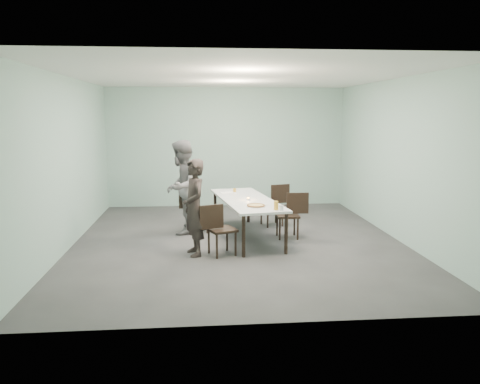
{
  "coord_description": "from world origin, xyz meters",
  "views": [
    {
      "loc": [
        -0.71,
        -8.42,
        2.34
      ],
      "look_at": [
        0.0,
        -0.43,
        1.0
      ],
      "focal_mm": 35.0,
      "sensor_mm": 36.0,
      "label": 1
    }
  ],
  "objects": [
    {
      "name": "menu",
      "position": [
        -0.12,
        0.99,
        0.75
      ],
      "size": [
        0.33,
        0.26,
        0.01
      ],
      "primitive_type": "cube",
      "rotation": [
        0.0,
        0.0,
        0.16
      ],
      "color": "silver",
      "rests_on": "table"
    },
    {
      "name": "table",
      "position": [
        0.18,
        0.27,
        0.69
      ],
      "size": [
        1.29,
        2.71,
        0.75
      ],
      "rotation": [
        0.0,
        0.0,
        0.16
      ],
      "color": "white",
      "rests_on": "ground"
    },
    {
      "name": "chair_far_right",
      "position": [
        0.9,
        1.21,
        0.5
      ],
      "size": [
        0.65,
        0.52,
        0.87
      ],
      "rotation": [
        0.0,
        0.0,
        3.41
      ],
      "color": "black",
      "rests_on": "ground"
    },
    {
      "name": "ground",
      "position": [
        0.0,
        0.0,
        0.0
      ],
      "size": [
        7.0,
        7.0,
        0.0
      ],
      "primitive_type": "plane",
      "color": "#333335",
      "rests_on": "ground"
    },
    {
      "name": "chair_near_left",
      "position": [
        -0.41,
        -0.85,
        0.5
      ],
      "size": [
        0.65,
        0.54,
        0.87
      ],
      "rotation": [
        0.0,
        0.0,
        0.37
      ],
      "color": "black",
      "rests_on": "ground"
    },
    {
      "name": "chair_far_left",
      "position": [
        -0.8,
        0.82,
        0.5
      ],
      "size": [
        0.63,
        0.45,
        0.87
      ],
      "rotation": [
        0.0,
        0.0,
        -0.08
      ],
      "color": "black",
      "rests_on": "ground"
    },
    {
      "name": "amber_tumbler",
      "position": [
        0.02,
        1.04,
        0.79
      ],
      "size": [
        0.07,
        0.07,
        0.08
      ],
      "primitive_type": "cylinder",
      "color": "gold",
      "rests_on": "table"
    },
    {
      "name": "chair_near_right",
      "position": [
        1.04,
        0.16,
        0.5
      ],
      "size": [
        0.61,
        0.43,
        0.87
      ],
      "rotation": [
        0.0,
        0.0,
        3.13
      ],
      "color": "black",
      "rests_on": "ground"
    },
    {
      "name": "side_plate",
      "position": [
        0.4,
        -0.35,
        0.76
      ],
      "size": [
        0.18,
        0.18,
        0.01
      ],
      "primitive_type": "cylinder",
      "color": "white",
      "rests_on": "table"
    },
    {
      "name": "beer_glass",
      "position": [
        0.57,
        -0.81,
        0.82
      ],
      "size": [
        0.08,
        0.08,
        0.15
      ],
      "primitive_type": "cylinder",
      "color": "gold",
      "rests_on": "table"
    },
    {
      "name": "water_tumbler",
      "position": [
        0.65,
        -0.86,
        0.8
      ],
      "size": [
        0.08,
        0.08,
        0.09
      ],
      "primitive_type": "cylinder",
      "color": "silver",
      "rests_on": "table"
    },
    {
      "name": "diner_near",
      "position": [
        -0.79,
        -0.78,
        0.81
      ],
      "size": [
        0.54,
        0.68,
        1.62
      ],
      "primitive_type": "imported",
      "rotation": [
        0.0,
        0.0,
        -1.29
      ],
      "color": "black",
      "rests_on": "ground"
    },
    {
      "name": "room_shell",
      "position": [
        0.0,
        0.0,
        2.03
      ],
      "size": [
        6.02,
        7.02,
        3.01
      ],
      "color": "#90B6AD",
      "rests_on": "ground"
    },
    {
      "name": "diner_far",
      "position": [
        -1.05,
        0.71,
        0.92
      ],
      "size": [
        0.91,
        1.05,
        1.84
      ],
      "primitive_type": "imported",
      "rotation": [
        0.0,
        0.0,
        -1.83
      ],
      "color": "slate",
      "rests_on": "ground"
    },
    {
      "name": "pizza",
      "position": [
        0.27,
        -0.51,
        0.77
      ],
      "size": [
        0.34,
        0.34,
        0.04
      ],
      "color": "white",
      "rests_on": "table"
    },
    {
      "name": "tealight",
      "position": [
        0.2,
        0.12,
        0.77
      ],
      "size": [
        0.06,
        0.06,
        0.05
      ],
      "color": "silver",
      "rests_on": "table"
    }
  ]
}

